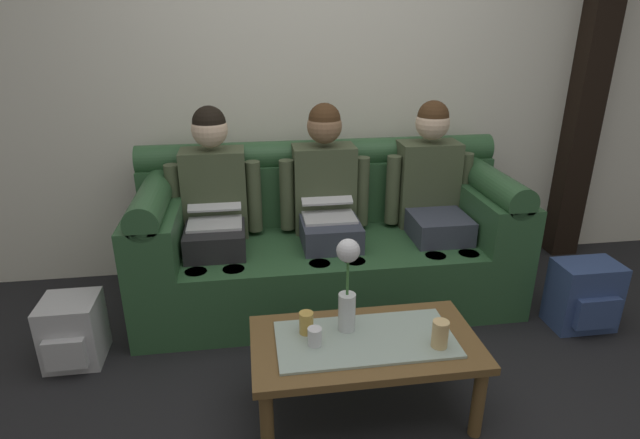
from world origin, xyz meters
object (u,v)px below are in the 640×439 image
Objects in this scene: person_middle at (327,199)px; cup_near_left at (315,337)px; coffee_table at (365,349)px; cup_near_right at (306,323)px; backpack_left at (73,332)px; person_left at (214,204)px; flower_vase at (347,282)px; backpack_right at (584,296)px; cup_far_center at (440,334)px; couch at (326,242)px; person_right at (432,194)px.

person_middle reaches higher than cup_near_left.
person_middle is 15.36× the size of cup_near_left.
person_middle reaches higher than coffee_table.
cup_near_right is 1.29m from backpack_left.
flower_vase is at bearing -58.76° from person_left.
person_middle is 1.59m from backpack_right.
cup_far_center is at bearing -152.00° from backpack_right.
couch is 1.12m from cup_near_left.
backpack_left is at bearing 178.14° from backpack_right.
person_right is 1.37m from cup_near_right.
coffee_table is 9.85× the size of cup_near_right.
couch is 28.66× the size of cup_near_left.
person_left is 1.34m from person_right.
person_middle is 12.11× the size of cup_near_right.
couch is at bearing 76.02° from cup_near_right.
person_right is 1.05m from backpack_right.
person_middle is at bearing -0.01° from person_left.
couch is 18.91× the size of cup_far_center.
cup_near_left is at bearing -75.19° from cup_near_right.
cup_near_left is at bearing -176.45° from coffee_table.
cup_near_right is at bearing -166.06° from backpack_right.
person_right is 1.24m from flower_vase.
person_left reaches higher than cup_near_right.
couch is 1.87× the size of person_middle.
flower_vase is (-0.07, -0.99, -0.03)m from person_middle.
person_left is at bearing -179.69° from couch.
cup_near_left is at bearing -162.85° from backpack_right.
person_right is (0.67, 0.00, 0.00)m from person_middle.
backpack_right is (1.41, -0.58, -0.46)m from person_middle.
person_right is at bearing 58.00° from coffee_table.
flower_vase is at bearing 0.32° from cup_near_right.
couch is 1.87× the size of person_left.
backpack_right is (1.41, -0.59, -0.17)m from couch.
flower_vase reaches higher than cup_near_right.
backpack_right is (1.48, 0.41, -0.43)m from flower_vase.
person_middle reaches higher than flower_vase.
person_left is 1.00× the size of person_right.
cup_near_left is 0.66× the size of cup_far_center.
couch is at bearing 104.06° from cup_far_center.
coffee_table is 1.53m from backpack_left.
backpack_right is at bearing -22.53° from person_middle.
person_left is 1.20m from cup_near_left.
couch is 1.87× the size of person_right.
person_left and person_middle have the same top height.
coffee_table is 0.24m from cup_near_left.
backpack_left is at bearing 159.47° from flower_vase.
backpack_left is at bearing -146.18° from person_left.
cup_near_right reaches higher than cup_near_left.
coffee_table is (0.00, -1.07, -0.32)m from person_middle.
coffee_table is at bearing -17.57° from cup_near_right.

